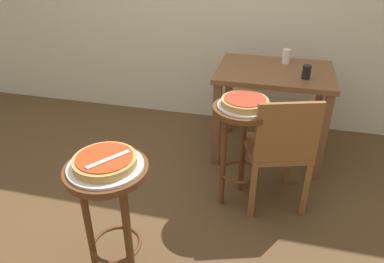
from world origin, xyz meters
TOP-DOWN VIEW (x-y plane):
  - ground_plane at (0.00, 0.00)m, footprint 6.00×6.00m
  - stool_foreground at (0.03, -0.53)m, footprint 0.40×0.40m
  - serving_plate_foreground at (0.03, -0.53)m, footprint 0.36×0.36m
  - pizza_foreground at (0.03, -0.53)m, footprint 0.30×0.30m
  - stool_middle at (0.58, 0.30)m, footprint 0.40×0.40m
  - serving_plate_middle at (0.58, 0.30)m, footprint 0.35×0.35m
  - pizza_middle at (0.58, 0.30)m, footprint 0.30×0.30m
  - dining_table at (0.74, 1.03)m, footprint 0.91×0.69m
  - cup_near_edge at (0.96, 0.88)m, footprint 0.06×0.06m
  - cup_far_edge at (0.81, 1.21)m, footprint 0.06×0.06m
  - wooden_chair at (0.83, 0.32)m, footprint 0.50×0.50m
  - pizza_server_knife at (0.06, -0.55)m, footprint 0.15×0.19m

SIDE VIEW (x-z plane):
  - ground_plane at x=0.00m, z-range 0.00..0.00m
  - wooden_chair at x=0.83m, z-range 0.04..0.89m
  - stool_foreground at x=0.03m, z-range 0.18..0.94m
  - stool_middle at x=0.58m, z-range 0.18..0.94m
  - dining_table at x=0.74m, z-range 0.25..1.01m
  - serving_plate_foreground at x=0.03m, z-range 0.75..0.77m
  - serving_plate_middle at x=0.58m, z-range 0.75..0.77m
  - pizza_middle at x=0.58m, z-range 0.76..0.81m
  - pizza_foreground at x=0.03m, z-range 0.76..0.81m
  - cup_near_edge at x=0.96m, z-range 0.76..0.86m
  - pizza_server_knife at x=0.06m, z-range 0.81..0.82m
  - cup_far_edge at x=0.81m, z-range 0.76..0.88m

